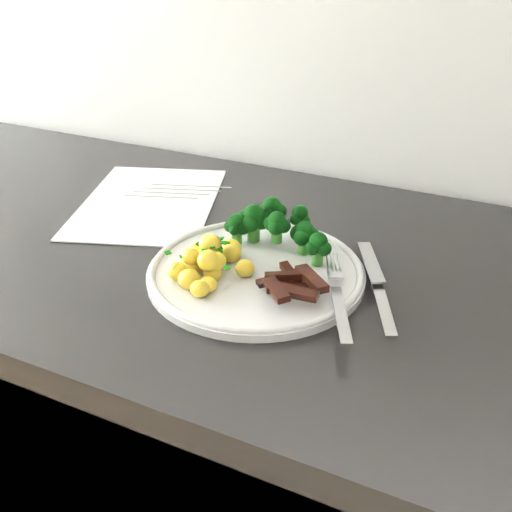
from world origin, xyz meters
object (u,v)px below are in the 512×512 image
(broccoli, at_px, (275,224))
(knife, at_px, (380,296))
(counter, at_px, (219,472))
(plate, at_px, (256,271))
(fork, at_px, (339,299))
(recipe_paper, at_px, (149,202))
(beef_strips, at_px, (292,284))
(potatoes, at_px, (208,262))

(broccoli, height_order, knife, broccoli)
(counter, distance_m, plate, 0.49)
(fork, bearing_deg, recipe_paper, 155.93)
(broccoli, bearing_deg, counter, -166.61)
(broccoli, bearing_deg, beef_strips, -56.47)
(recipe_paper, relative_size, fork, 1.91)
(potatoes, bearing_deg, fork, -0.13)
(fork, distance_m, knife, 0.06)
(counter, bearing_deg, plate, -25.80)
(counter, height_order, broccoli, broccoli)
(counter, relative_size, broccoli, 15.92)
(beef_strips, height_order, knife, beef_strips)
(counter, bearing_deg, recipe_paper, 151.02)
(plate, bearing_deg, counter, 154.20)
(beef_strips, xyz_separation_m, knife, (0.10, 0.04, -0.01))
(broccoli, relative_size, potatoes, 1.26)
(plate, relative_size, potatoes, 2.25)
(counter, height_order, recipe_paper, recipe_paper)
(broccoli, bearing_deg, recipe_paper, 165.32)
(knife, bearing_deg, broccoli, 159.87)
(recipe_paper, relative_size, knife, 1.80)
(recipe_paper, distance_m, plate, 0.29)
(potatoes, height_order, knife, potatoes)
(beef_strips, bearing_deg, fork, -4.39)
(beef_strips, bearing_deg, plate, 154.71)
(counter, xyz_separation_m, beef_strips, (0.16, -0.08, 0.49))
(counter, bearing_deg, fork, -20.21)
(counter, height_order, fork, fork)
(knife, bearing_deg, beef_strips, -158.85)
(counter, distance_m, fork, 0.54)
(broccoli, xyz_separation_m, fork, (0.13, -0.10, -0.02))
(broccoli, xyz_separation_m, potatoes, (-0.05, -0.10, -0.02))
(potatoes, distance_m, fork, 0.17)
(recipe_paper, distance_m, beef_strips, 0.36)
(plate, bearing_deg, fork, -15.43)
(recipe_paper, distance_m, potatoes, 0.27)
(counter, distance_m, beef_strips, 0.52)
(counter, relative_size, plate, 8.92)
(counter, xyz_separation_m, fork, (0.22, -0.08, 0.49))
(beef_strips, relative_size, fork, 0.58)
(plate, bearing_deg, recipe_paper, 152.20)
(knife, bearing_deg, potatoes, -168.66)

